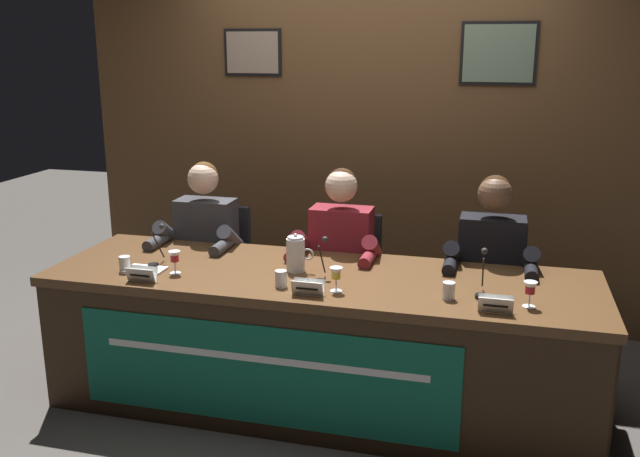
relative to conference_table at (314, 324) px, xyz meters
name	(u,v)px	position (x,y,z in m)	size (l,w,h in m)	color
ground_plane	(320,402)	(0.01, 0.11, -0.51)	(12.00, 12.00, 0.00)	#4C4742
wall_back_panelled	(371,137)	(0.01, 1.50, 0.79)	(4.11, 0.14, 2.60)	brown
conference_table	(314,324)	(0.00, 0.00, 0.00)	(2.91, 0.89, 0.75)	brown
chair_left	(216,278)	(-0.87, 0.74, -0.07)	(0.44, 0.45, 0.91)	black
panelist_left	(202,246)	(-0.87, 0.54, 0.21)	(0.51, 0.48, 1.23)	black
nameplate_left	(142,274)	(-0.85, -0.24, 0.28)	(0.16, 0.06, 0.08)	white
juice_glass_left	(175,258)	(-0.74, -0.07, 0.33)	(0.06, 0.06, 0.12)	white
water_cup_left	(125,265)	(-1.02, -0.11, 0.28)	(0.06, 0.06, 0.08)	silver
microphone_left	(156,252)	(-0.90, 0.03, 0.31)	(0.06, 0.17, 0.22)	black
chair_center	(345,290)	(0.01, 0.74, -0.07)	(0.44, 0.45, 0.91)	black
panelist_center	(338,257)	(0.01, 0.54, 0.21)	(0.51, 0.48, 1.23)	black
nameplate_center	(308,288)	(0.03, -0.21, 0.28)	(0.16, 0.06, 0.08)	white
juice_glass_center	(336,275)	(0.15, -0.12, 0.33)	(0.06, 0.06, 0.12)	white
water_cup_center	(281,280)	(-0.13, -0.13, 0.28)	(0.06, 0.06, 0.08)	silver
microphone_center	(321,267)	(0.04, 0.01, 0.31)	(0.06, 0.17, 0.22)	black
chair_right	(488,303)	(0.88, 0.74, -0.07)	(0.44, 0.45, 0.91)	black
panelist_right	(490,269)	(0.88, 0.54, 0.21)	(0.51, 0.48, 1.23)	black
nameplate_right	(496,304)	(0.91, -0.21, 0.28)	(0.16, 0.06, 0.08)	white
juice_glass_right	(530,289)	(1.06, -0.10, 0.33)	(0.06, 0.06, 0.12)	white
water_cup_right	(449,292)	(0.69, -0.09, 0.28)	(0.06, 0.06, 0.08)	silver
microphone_right	(482,281)	(0.85, 0.00, 0.31)	(0.06, 0.17, 0.22)	black
water_pitcher_central	(296,254)	(-0.13, 0.13, 0.33)	(0.15, 0.10, 0.21)	silver
document_stack_left	(144,270)	(-0.92, -0.08, 0.25)	(0.21, 0.15, 0.01)	white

